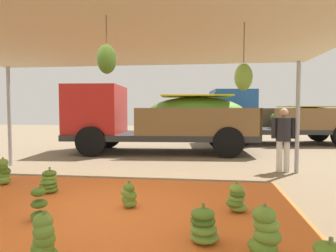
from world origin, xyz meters
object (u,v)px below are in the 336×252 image
Objects in this scene: worker_0 at (283,135)px; banana_bunch_10 at (49,182)px; banana_bunch_8 at (3,172)px; cargo_truck_far at (275,118)px; banana_bunch_5 at (44,241)px; banana_bunch_6 at (204,226)px; cargo_truck_main at (157,117)px; banana_bunch_9 at (39,205)px; banana_bunch_4 at (265,232)px; banana_bunch_2 at (237,199)px; banana_bunch_1 at (129,196)px.

banana_bunch_10 is at bearing -152.13° from worker_0.
cargo_truck_far is (7.23, 8.31, 0.92)m from banana_bunch_8.
banana_bunch_6 is (1.58, 0.72, -0.06)m from banana_bunch_5.
banana_bunch_6 is 7.47m from cargo_truck_main.
banana_bunch_5 is 1.74m from banana_bunch_6.
banana_bunch_9 reaches higher than banana_bunch_6.
banana_bunch_8 is at bearing 153.69° from banana_bunch_4.
banana_bunch_8 is at bearing 131.52° from banana_bunch_5.
banana_bunch_5 reaches higher than banana_bunch_6.
banana_bunch_6 is at bearing 24.66° from banana_bunch_5.
banana_bunch_8 is 2.54m from banana_bunch_9.
banana_bunch_2 is 0.07× the size of cargo_truck_main.
worker_0 is (6.05, 2.07, 0.66)m from banana_bunch_8.
banana_bunch_10 is at bearing 159.56° from banana_bunch_1.
banana_bunch_4 is 4.66m from worker_0.
banana_bunch_10 is 0.30× the size of worker_0.
banana_bunch_1 is 0.78× the size of banana_bunch_5.
banana_bunch_9 is (-2.30, 0.41, 0.02)m from banana_bunch_6.
cargo_truck_far is at bearing 73.58° from banana_bunch_6.
banana_bunch_2 is 2.86m from banana_bunch_9.
banana_bunch_8 is 6.43m from worker_0.
worker_0 is at bearing 74.15° from banana_bunch_4.
banana_bunch_4 reaches higher than banana_bunch_10.
banana_bunch_4 reaches higher than banana_bunch_2.
banana_bunch_2 is 2.74m from banana_bunch_5.
worker_0 is (3.49, 4.96, 0.67)m from banana_bunch_5.
cargo_truck_main is at bearing 141.12° from worker_0.
banana_bunch_9 is (-2.96, 0.61, -0.03)m from banana_bunch_4.
banana_bunch_9 is (-0.72, 1.14, -0.04)m from banana_bunch_5.
worker_0 reaches higher than banana_bunch_4.
banana_bunch_2 is 0.07× the size of cargo_truck_far.
cargo_truck_far is (4.83, 3.29, -0.08)m from cargo_truck_main.
banana_bunch_5 is 0.08× the size of cargo_truck_main.
banana_bunch_2 is 1.00× the size of banana_bunch_10.
banana_bunch_10 is at bearing 149.27° from banana_bunch_6.
banana_bunch_10 is at bearing -20.08° from banana_bunch_8.
banana_bunch_6 is 0.29× the size of worker_0.
worker_0 reaches higher than banana_bunch_10.
cargo_truck_far is (2.43, 10.68, 0.93)m from banana_bunch_4.
cargo_truck_main reaches higher than worker_0.
cargo_truck_far is (4.67, 11.20, 0.92)m from banana_bunch_5.
worker_0 is (4.22, 3.82, 0.71)m from banana_bunch_9.
banana_bunch_4 is at bearing -102.82° from cargo_truck_far.
banana_bunch_2 is 0.86× the size of banana_bunch_8.
banana_bunch_4 is 0.08× the size of cargo_truck_far.
banana_bunch_2 reaches higher than banana_bunch_6.
banana_bunch_2 is 0.87× the size of banana_bunch_5.
banana_bunch_5 is 3.86m from banana_bunch_8.
banana_bunch_8 is 1.35m from banana_bunch_10.
banana_bunch_6 is 4.67m from banana_bunch_8.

